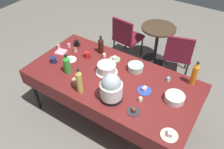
% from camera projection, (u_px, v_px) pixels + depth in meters
% --- Properties ---
extents(ground, '(9.00, 9.00, 0.00)m').
position_uv_depth(ground, '(112.00, 115.00, 3.34)').
color(ground, slate).
extents(potluck_table, '(2.20, 1.10, 0.75)m').
position_uv_depth(potluck_table, '(112.00, 81.00, 2.89)').
color(potluck_table, maroon).
rests_on(potluck_table, ground).
extents(frosted_layer_cake, '(0.29, 0.29, 0.13)m').
position_uv_depth(frosted_layer_cake, '(107.00, 68.00, 2.89)').
color(frosted_layer_cake, silver).
rests_on(frosted_layer_cake, potluck_table).
extents(slow_cooker, '(0.27, 0.27, 0.34)m').
position_uv_depth(slow_cooker, '(111.00, 88.00, 2.48)').
color(slow_cooker, black).
rests_on(slow_cooker, potluck_table).
extents(glass_salad_bowl, '(0.20, 0.20, 0.08)m').
position_uv_depth(glass_salad_bowl, '(136.00, 67.00, 2.94)').
color(glass_salad_bowl, '#B2C6BC').
rests_on(glass_salad_bowl, potluck_table).
extents(ceramic_snack_bowl, '(0.22, 0.22, 0.08)m').
position_uv_depth(ceramic_snack_bowl, '(175.00, 98.00, 2.53)').
color(ceramic_snack_bowl, silver).
rests_on(ceramic_snack_bowl, potluck_table).
extents(dessert_plate_sage, '(0.16, 0.16, 0.05)m').
position_uv_depth(dessert_plate_sage, '(115.00, 59.00, 3.13)').
color(dessert_plate_sage, '#8CA87F').
rests_on(dessert_plate_sage, potluck_table).
extents(dessert_plate_white, '(0.16, 0.16, 0.05)m').
position_uv_depth(dessert_plate_white, '(71.00, 59.00, 3.12)').
color(dessert_plate_white, white).
rests_on(dessert_plate_white, potluck_table).
extents(dessert_plate_cobalt, '(0.17, 0.17, 0.06)m').
position_uv_depth(dessert_plate_cobalt, '(144.00, 90.00, 2.66)').
color(dessert_plate_cobalt, '#2D4CB2').
rests_on(dessert_plate_cobalt, potluck_table).
extents(dessert_plate_cream, '(0.18, 0.18, 0.06)m').
position_uv_depth(dessert_plate_cream, '(169.00, 135.00, 2.19)').
color(dessert_plate_cream, beige).
rests_on(dessert_plate_cream, potluck_table).
extents(dessert_plate_charcoal, '(0.14, 0.14, 0.05)m').
position_uv_depth(dessert_plate_charcoal, '(134.00, 111.00, 2.42)').
color(dessert_plate_charcoal, '#2D2D33').
rests_on(dessert_plate_charcoal, potluck_table).
extents(cupcake_vanilla, '(0.05, 0.05, 0.07)m').
position_uv_depth(cupcake_vanilla, '(75.00, 50.00, 3.26)').
color(cupcake_vanilla, beige).
rests_on(cupcake_vanilla, potluck_table).
extents(cupcake_cocoa, '(0.05, 0.05, 0.07)m').
position_uv_depth(cupcake_cocoa, '(104.00, 55.00, 3.16)').
color(cupcake_cocoa, beige).
rests_on(cupcake_cocoa, potluck_table).
extents(cupcake_lemon, '(0.05, 0.05, 0.07)m').
position_uv_depth(cupcake_lemon, '(69.00, 45.00, 3.35)').
color(cupcake_lemon, beige).
rests_on(cupcake_lemon, potluck_table).
extents(cupcake_rose, '(0.05, 0.05, 0.07)m').
position_uv_depth(cupcake_rose, '(168.00, 79.00, 2.78)').
color(cupcake_rose, beige).
rests_on(cupcake_rose, potluck_table).
extents(cupcake_mint, '(0.05, 0.05, 0.07)m').
position_uv_depth(cupcake_mint, '(58.00, 46.00, 3.33)').
color(cupcake_mint, beige).
rests_on(cupcake_mint, potluck_table).
extents(cupcake_berry, '(0.05, 0.05, 0.07)m').
position_uv_depth(cupcake_berry, '(140.00, 99.00, 2.53)').
color(cupcake_berry, beige).
rests_on(cupcake_berry, potluck_table).
extents(soda_bottle_ginger_ale, '(0.07, 0.07, 0.34)m').
position_uv_depth(soda_bottle_ginger_ale, '(79.00, 81.00, 2.56)').
color(soda_bottle_ginger_ale, gold).
rests_on(soda_bottle_ginger_ale, potluck_table).
extents(soda_bottle_orange_juice, '(0.07, 0.07, 0.33)m').
position_uv_depth(soda_bottle_orange_juice, '(195.00, 74.00, 2.66)').
color(soda_bottle_orange_juice, orange).
rests_on(soda_bottle_orange_juice, potluck_table).
extents(soda_bottle_lime_soda, '(0.09, 0.09, 0.27)m').
position_uv_depth(soda_bottle_lime_soda, '(67.00, 64.00, 2.85)').
color(soda_bottle_lime_soda, green).
rests_on(soda_bottle_lime_soda, potluck_table).
extents(soda_bottle_cola, '(0.08, 0.08, 0.27)m').
position_uv_depth(soda_bottle_cola, '(101.00, 45.00, 3.18)').
color(soda_bottle_cola, '#33190F').
rests_on(soda_bottle_cola, potluck_table).
extents(coffee_mug_navy, '(0.12, 0.08, 0.08)m').
position_uv_depth(coffee_mug_navy, '(53.00, 60.00, 3.06)').
color(coffee_mug_navy, navy).
rests_on(coffee_mug_navy, potluck_table).
extents(coffee_mug_black, '(0.11, 0.07, 0.09)m').
position_uv_depth(coffee_mug_black, '(77.00, 43.00, 3.36)').
color(coffee_mug_black, black).
rests_on(coffee_mug_black, potluck_table).
extents(coffee_mug_red, '(0.11, 0.08, 0.08)m').
position_uv_depth(coffee_mug_red, '(87.00, 55.00, 3.15)').
color(coffee_mug_red, '#B2231E').
rests_on(coffee_mug_red, potluck_table).
extents(coffee_mug_tan, '(0.12, 0.08, 0.09)m').
position_uv_depth(coffee_mug_tan, '(76.00, 82.00, 2.72)').
color(coffee_mug_tan, tan).
rests_on(coffee_mug_tan, potluck_table).
extents(paper_napkin_stack, '(0.17, 0.17, 0.02)m').
position_uv_depth(paper_napkin_stack, '(61.00, 52.00, 3.25)').
color(paper_napkin_stack, pink).
rests_on(paper_napkin_stack, potluck_table).
extents(maroon_chair_left, '(0.49, 0.49, 0.85)m').
position_uv_depth(maroon_chair_left, '(126.00, 36.00, 4.10)').
color(maroon_chair_left, maroon).
rests_on(maroon_chair_left, ground).
extents(maroon_chair_right, '(0.55, 0.55, 0.85)m').
position_uv_depth(maroon_chair_right, '(178.00, 53.00, 3.69)').
color(maroon_chair_right, maroon).
rests_on(maroon_chair_right, ground).
extents(round_cafe_table, '(0.60, 0.60, 0.72)m').
position_uv_depth(round_cafe_table, '(157.00, 38.00, 4.02)').
color(round_cafe_table, '#473323').
rests_on(round_cafe_table, ground).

